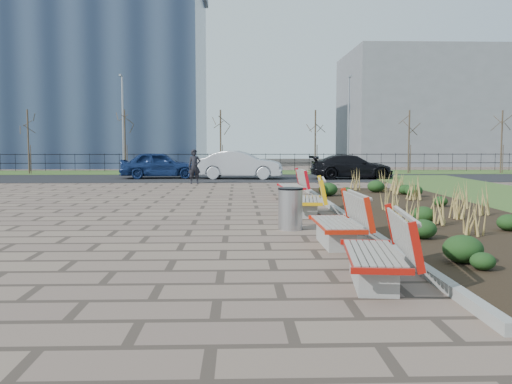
{
  "coord_description": "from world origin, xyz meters",
  "views": [
    {
      "loc": [
        1.1,
        -9.62,
        2.0
      ],
      "look_at": [
        1.5,
        3.0,
        0.9
      ],
      "focal_mm": 40.0,
      "sensor_mm": 36.0,
      "label": 1
    }
  ],
  "objects_px": {
    "car_black": "(351,167)",
    "bench_b": "(336,220)",
    "lamp_east": "(348,126)",
    "litter_bin": "(290,209)",
    "bench_d": "(291,184)",
    "car_blue": "(160,165)",
    "lamp_west": "(123,125)",
    "pedestrian": "(195,167)",
    "bench_a": "(373,249)",
    "car_silver": "(240,165)",
    "bench_c": "(307,197)"
  },
  "relations": [
    {
      "from": "lamp_east",
      "to": "lamp_west",
      "type": "bearing_deg",
      "value": 180.0
    },
    {
      "from": "litter_bin",
      "to": "lamp_west",
      "type": "xyz_separation_m",
      "value": [
        -8.3,
        22.66,
        2.57
      ]
    },
    {
      "from": "litter_bin",
      "to": "pedestrian",
      "type": "bearing_deg",
      "value": 102.75
    },
    {
      "from": "bench_d",
      "to": "bench_c",
      "type": "bearing_deg",
      "value": -92.61
    },
    {
      "from": "litter_bin",
      "to": "lamp_west",
      "type": "height_order",
      "value": "lamp_west"
    },
    {
      "from": "car_black",
      "to": "lamp_west",
      "type": "height_order",
      "value": "lamp_west"
    },
    {
      "from": "car_black",
      "to": "lamp_west",
      "type": "xyz_separation_m",
      "value": [
        -13.29,
        4.75,
        2.37
      ]
    },
    {
      "from": "bench_c",
      "to": "lamp_east",
      "type": "distance_m",
      "value": 20.9
    },
    {
      "from": "bench_d",
      "to": "car_black",
      "type": "height_order",
      "value": "car_black"
    },
    {
      "from": "car_silver",
      "to": "lamp_east",
      "type": "relative_size",
      "value": 0.77
    },
    {
      "from": "bench_a",
      "to": "bench_d",
      "type": "height_order",
      "value": "same"
    },
    {
      "from": "bench_a",
      "to": "car_blue",
      "type": "height_order",
      "value": "car_blue"
    },
    {
      "from": "bench_d",
      "to": "car_blue",
      "type": "relative_size",
      "value": 0.49
    },
    {
      "from": "bench_a",
      "to": "lamp_east",
      "type": "relative_size",
      "value": 0.35
    },
    {
      "from": "car_black",
      "to": "lamp_east",
      "type": "height_order",
      "value": "lamp_east"
    },
    {
      "from": "bench_b",
      "to": "lamp_east",
      "type": "height_order",
      "value": "lamp_east"
    },
    {
      "from": "bench_a",
      "to": "car_black",
      "type": "relative_size",
      "value": 0.47
    },
    {
      "from": "bench_d",
      "to": "lamp_east",
      "type": "xyz_separation_m",
      "value": [
        5.0,
        15.32,
        2.54
      ]
    },
    {
      "from": "bench_a",
      "to": "pedestrian",
      "type": "relative_size",
      "value": 1.26
    },
    {
      "from": "bench_a",
      "to": "bench_b",
      "type": "relative_size",
      "value": 1.0
    },
    {
      "from": "bench_c",
      "to": "car_black",
      "type": "height_order",
      "value": "car_black"
    },
    {
      "from": "bench_b",
      "to": "lamp_east",
      "type": "bearing_deg",
      "value": 77.69
    },
    {
      "from": "lamp_west",
      "to": "car_silver",
      "type": "bearing_deg",
      "value": -32.27
    },
    {
      "from": "bench_b",
      "to": "car_blue",
      "type": "relative_size",
      "value": 0.49
    },
    {
      "from": "bench_a",
      "to": "litter_bin",
      "type": "bearing_deg",
      "value": 104.57
    },
    {
      "from": "bench_a",
      "to": "car_silver",
      "type": "xyz_separation_m",
      "value": [
        -1.78,
        23.19,
        0.28
      ]
    },
    {
      "from": "pedestrian",
      "to": "lamp_east",
      "type": "height_order",
      "value": "lamp_east"
    },
    {
      "from": "litter_bin",
      "to": "car_black",
      "type": "distance_m",
      "value": 18.6
    },
    {
      "from": "car_blue",
      "to": "bench_c",
      "type": "bearing_deg",
      "value": -164.27
    },
    {
      "from": "bench_a",
      "to": "litter_bin",
      "type": "xyz_separation_m",
      "value": [
        -0.7,
        5.09,
        -0.03
      ]
    },
    {
      "from": "bench_d",
      "to": "car_silver",
      "type": "distance_m",
      "value": 10.91
    },
    {
      "from": "car_black",
      "to": "bench_b",
      "type": "bearing_deg",
      "value": 165.83
    },
    {
      "from": "bench_c",
      "to": "car_black",
      "type": "xyz_separation_m",
      "value": [
        4.29,
        15.39,
        0.17
      ]
    },
    {
      "from": "bench_a",
      "to": "bench_d",
      "type": "distance_m",
      "value": 12.43
    },
    {
      "from": "bench_a",
      "to": "car_blue",
      "type": "distance_m",
      "value": 24.55
    },
    {
      "from": "bench_d",
      "to": "car_blue",
      "type": "xyz_separation_m",
      "value": [
        -6.23,
        11.32,
        0.26
      ]
    },
    {
      "from": "bench_a",
      "to": "bench_d",
      "type": "relative_size",
      "value": 1.0
    },
    {
      "from": "car_silver",
      "to": "bench_c",
      "type": "bearing_deg",
      "value": -167.01
    },
    {
      "from": "pedestrian",
      "to": "bench_b",
      "type": "bearing_deg",
      "value": -87.15
    },
    {
      "from": "bench_c",
      "to": "car_silver",
      "type": "height_order",
      "value": "car_silver"
    },
    {
      "from": "car_blue",
      "to": "car_silver",
      "type": "distance_m",
      "value": 4.48
    },
    {
      "from": "lamp_west",
      "to": "lamp_east",
      "type": "bearing_deg",
      "value": 0.0
    },
    {
      "from": "car_blue",
      "to": "litter_bin",
      "type": "bearing_deg",
      "value": -168.87
    },
    {
      "from": "car_black",
      "to": "lamp_west",
      "type": "bearing_deg",
      "value": 68.28
    },
    {
      "from": "bench_a",
      "to": "car_silver",
      "type": "distance_m",
      "value": 23.26
    },
    {
      "from": "car_black",
      "to": "bench_d",
      "type": "bearing_deg",
      "value": 155.88
    },
    {
      "from": "bench_a",
      "to": "bench_b",
      "type": "distance_m",
      "value": 3.05
    },
    {
      "from": "bench_c",
      "to": "lamp_west",
      "type": "height_order",
      "value": "lamp_west"
    },
    {
      "from": "bench_a",
      "to": "bench_c",
      "type": "height_order",
      "value": "same"
    },
    {
      "from": "pedestrian",
      "to": "car_black",
      "type": "bearing_deg",
      "value": 11.09
    }
  ]
}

